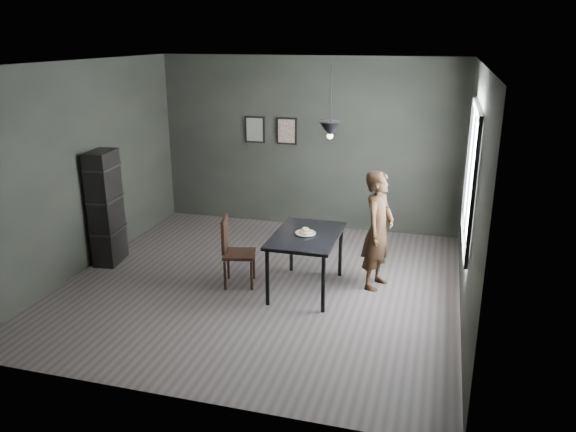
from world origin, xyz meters
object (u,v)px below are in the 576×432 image
(woman, at_px, (378,230))
(shelf_unit, at_px, (106,208))
(cafe_table, at_px, (306,240))
(wood_chair, at_px, (233,247))
(white_plate, at_px, (305,234))
(pendant_lamp, at_px, (330,129))

(woman, xyz_separation_m, shelf_unit, (-3.76, -0.20, 0.04))
(cafe_table, distance_m, wood_chair, 0.96)
(woman, relative_size, shelf_unit, 0.95)
(white_plate, xyz_separation_m, pendant_lamp, (0.26, 0.10, 1.29))
(woman, bearing_deg, wood_chair, 119.94)
(cafe_table, relative_size, woman, 0.79)
(cafe_table, height_order, wood_chair, wood_chair)
(cafe_table, height_order, shelf_unit, shelf_unit)
(shelf_unit, height_order, pendant_lamp, pendant_lamp)
(white_plate, xyz_separation_m, woman, (0.85, 0.35, 0.01))
(white_plate, relative_size, wood_chair, 0.25)
(cafe_table, bearing_deg, pendant_lamp, 21.80)
(woman, bearing_deg, pendant_lamp, 128.75)
(cafe_table, xyz_separation_m, pendant_lamp, (0.25, 0.10, 1.38))
(cafe_table, bearing_deg, white_plate, 170.28)
(white_plate, distance_m, wood_chair, 0.97)
(wood_chair, height_order, pendant_lamp, pendant_lamp)
(shelf_unit, bearing_deg, cafe_table, -10.75)
(woman, bearing_deg, cafe_table, 128.40)
(white_plate, distance_m, pendant_lamp, 1.32)
(white_plate, height_order, pendant_lamp, pendant_lamp)
(wood_chair, height_order, shelf_unit, shelf_unit)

